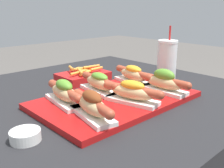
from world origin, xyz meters
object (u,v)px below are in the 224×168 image
Objects in this scene: hot_dog_2 at (164,82)px; sauce_bowl at (25,135)px; hot_dog_0 at (92,105)px; hot_dog_5 at (133,75)px; serving_tray at (116,100)px; fries_basket at (83,76)px; drink_cup at (167,59)px; hot_dog_1 at (132,92)px; hot_dog_4 at (100,83)px; hot_dog_3 at (64,93)px.

hot_dog_2 is 2.89× the size of sauce_bowl.
hot_dog_0 reaches higher than hot_dog_5.
serving_tray is 0.29m from fries_basket.
hot_dog_5 is 0.92× the size of drink_cup.
hot_dog_2 is (0.16, -0.00, 0.00)m from hot_dog_1.
fries_basket is at bearing 38.01° from sauce_bowl.
fries_basket is at bearing 77.58° from hot_dog_1.
serving_tray is 2.54× the size of hot_dog_1.
hot_dog_4 is (-0.01, 0.15, -0.00)m from hot_dog_1.
hot_dog_0 is at bearing -135.77° from hot_dog_4.
hot_dog_2 is (0.16, -0.07, 0.04)m from serving_tray.
hot_dog_1 is 0.21m from hot_dog_5.
sauce_bowl is (-0.50, -0.11, -0.04)m from hot_dog_5.
hot_dog_0 is 0.43m from fries_basket.
hot_dog_0 reaches higher than sauce_bowl.
hot_dog_0 is 0.99× the size of hot_dog_4.
serving_tray is at bearing 155.12° from hot_dog_2.
drink_cup is (0.53, 0.14, 0.03)m from hot_dog_0.
hot_dog_2 reaches higher than hot_dog_4.
serving_tray is at bearing -23.04° from hot_dog_3.
hot_dog_4 is at bearing 137.48° from hot_dog_2.
fries_basket is (0.08, 0.28, 0.01)m from serving_tray.
sauce_bowl is at bearing -141.99° from fries_basket.
drink_cup is (0.21, -0.00, 0.03)m from hot_dog_5.
hot_dog_0 is at bearing -10.52° from sauce_bowl.
serving_tray is 2.53× the size of hot_dog_0.
hot_dog_3 is 0.92× the size of drink_cup.
hot_dog_1 is at bearing -41.20° from hot_dog_3.
hot_dog_0 is 0.35m from hot_dog_5.
hot_dog_4 reaches higher than fries_basket.
hot_dog_4 is 0.22m from fries_basket.
hot_dog_2 is at bearing -42.52° from hot_dog_4.
fries_basket is at bearing 144.12° from drink_cup.
hot_dog_5 reaches higher than sauce_bowl.
hot_dog_5 is 1.02× the size of fries_basket.
serving_tray is at bearing -169.44° from drink_cup.
hot_dog_2 is 1.01× the size of hot_dog_5.
hot_dog_4 is at bearing -112.18° from fries_basket.
sauce_bowl is at bearing -173.09° from serving_tray.
hot_dog_1 reaches higher than serving_tray.
hot_dog_3 is at bearing -175.93° from hot_dog_4.
hot_dog_3 is at bearing -179.64° from drink_cup.
sauce_bowl is at bearing 174.96° from hot_dog_1.
hot_dog_1 is 1.00× the size of fries_basket.
hot_dog_3 is 1.00× the size of hot_dog_4.
serving_tray is 2.55× the size of fries_basket.
hot_dog_4 reaches higher than serving_tray.
hot_dog_4 is at bearing 19.61° from sauce_bowl.
hot_dog_2 is 0.26m from drink_cup.
hot_dog_0 reaches higher than fries_basket.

